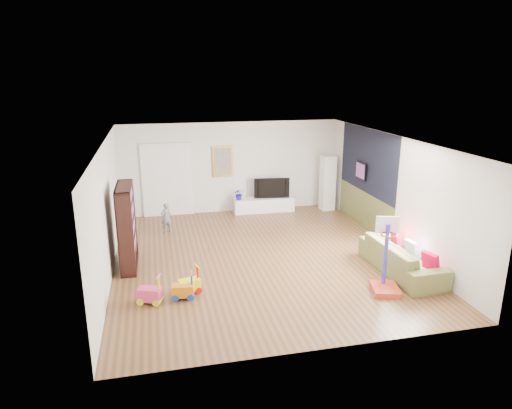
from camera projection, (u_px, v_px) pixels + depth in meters
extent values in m
cube|color=brown|center=(260.00, 257.00, 10.51)|extent=(6.50, 7.50, 0.00)
cube|color=white|center=(260.00, 140.00, 9.75)|extent=(6.50, 7.50, 0.00)
cube|color=silver|center=(231.00, 167.00, 13.64)|extent=(6.50, 0.00, 2.70)
cube|color=silver|center=(320.00, 269.00, 6.62)|extent=(6.50, 0.00, 2.70)
cube|color=silver|center=(107.00, 210.00, 9.43)|extent=(0.00, 7.50, 2.70)
cube|color=silver|center=(393.00, 192.00, 10.82)|extent=(0.00, 7.50, 2.70)
cube|color=black|center=(367.00, 161.00, 11.99)|extent=(0.01, 3.20, 1.70)
cube|color=brown|center=(364.00, 210.00, 12.37)|extent=(0.01, 3.20, 1.00)
cube|color=white|center=(167.00, 181.00, 13.28)|extent=(1.45, 0.06, 2.10)
cube|color=gold|center=(223.00, 162.00, 13.49)|extent=(0.62, 0.06, 0.92)
cube|color=#7F3F8C|center=(361.00, 171.00, 12.25)|extent=(0.04, 0.56, 0.46)
cube|color=white|center=(264.00, 205.00, 13.87)|extent=(1.84, 0.51, 0.43)
cube|color=white|center=(327.00, 183.00, 13.93)|extent=(0.40, 0.40, 1.67)
cube|color=black|center=(127.00, 227.00, 9.76)|extent=(0.34, 1.25, 1.82)
imported|color=olive|center=(402.00, 258.00, 9.63)|extent=(0.93, 2.26, 0.65)
cube|color=#B1351E|center=(388.00, 257.00, 8.64)|extent=(0.65, 0.73, 1.48)
cube|color=#F5FF00|center=(189.00, 280.00, 8.72)|extent=(0.45, 0.34, 0.54)
cube|color=orange|center=(183.00, 286.00, 8.51)|extent=(0.42, 0.29, 0.53)
cube|color=#D73A6B|center=(150.00, 289.00, 8.34)|extent=(0.48, 0.39, 0.56)
imported|color=slate|center=(166.00, 218.00, 12.03)|extent=(0.35, 0.29, 0.81)
imported|color=black|center=(271.00, 187.00, 13.83)|extent=(1.08, 0.26, 0.62)
imported|color=#1F0F99|center=(239.00, 194.00, 13.59)|extent=(0.33, 0.29, 0.36)
cube|color=#CD0031|center=(430.00, 261.00, 8.98)|extent=(0.19, 0.38, 0.37)
cube|color=silver|center=(411.00, 248.00, 9.65)|extent=(0.12, 0.35, 0.34)
cube|color=#BB0328|center=(396.00, 239.00, 10.20)|extent=(0.15, 0.39, 0.38)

